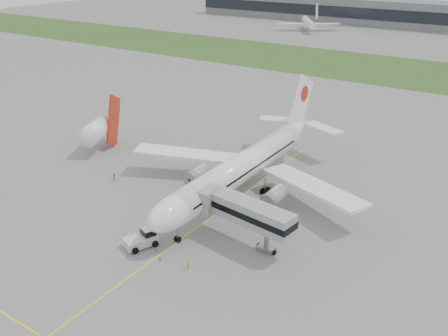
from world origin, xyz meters
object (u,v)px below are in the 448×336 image
Objects in this scene: pushback_tug at (143,238)px; neighbor_aircraft at (98,130)px; jet_bridge at (241,210)px; ground_crew_near at (188,265)px; airliner at (245,165)px.

pushback_tug is 41.59m from neighbor_aircraft.
neighbor_aircraft is at bearing 167.04° from pushback_tug.
jet_bridge is 48.54m from neighbor_aircraft.
pushback_tug is 15.70m from jet_bridge.
neighbor_aircraft is at bearing -30.27° from ground_crew_near.
airliner is at bearing 102.68° from pushback_tug.
airliner is 25.87m from ground_crew_near.
jet_bridge is at bearing -42.13° from neighbor_aircraft.
airliner is 3.21× the size of jet_bridge.
neighbor_aircraft reaches higher than ground_crew_near.
neighbor_aircraft is at bearing 170.05° from jet_bridge.
ground_crew_near is at bearing -96.63° from jet_bridge.
neighbor_aircraft is (-33.94, 23.75, 3.78)m from pushback_tug.
airliner is 34.47× the size of ground_crew_near.
pushback_tug is 0.34× the size of jet_bridge.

